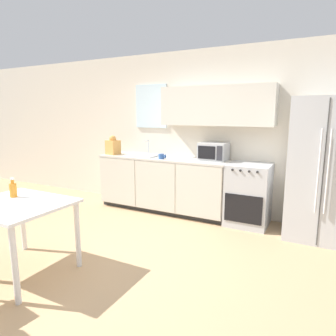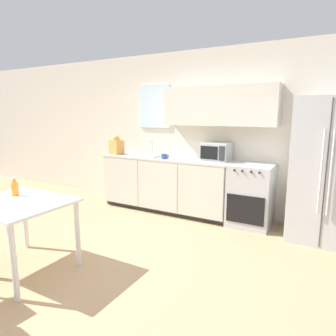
{
  "view_description": "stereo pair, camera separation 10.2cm",
  "coord_description": "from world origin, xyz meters",
  "px_view_note": "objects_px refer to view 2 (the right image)",
  "views": [
    {
      "loc": [
        1.97,
        -2.45,
        1.68
      ],
      "look_at": [
        0.39,
        0.57,
        1.05
      ],
      "focal_mm": 32.0,
      "sensor_mm": 36.0,
      "label": 1
    },
    {
      "loc": [
        2.06,
        -2.41,
        1.68
      ],
      "look_at": [
        0.39,
        0.57,
        1.05
      ],
      "focal_mm": 32.0,
      "sensor_mm": 36.0,
      "label": 2
    }
  ],
  "objects_px": {
    "drink_bottle": "(15,188)",
    "coffee_mug": "(164,156)",
    "refrigerator": "(327,171)",
    "oven_range": "(251,195)",
    "dining_table": "(18,212)",
    "microwave": "(216,152)"
  },
  "relations": [
    {
      "from": "dining_table",
      "to": "coffee_mug",
      "type": "bearing_deg",
      "value": 79.99
    },
    {
      "from": "refrigerator",
      "to": "coffee_mug",
      "type": "height_order",
      "value": "refrigerator"
    },
    {
      "from": "oven_range",
      "to": "dining_table",
      "type": "xyz_separation_m",
      "value": [
        -1.81,
        -2.54,
        0.19
      ]
    },
    {
      "from": "oven_range",
      "to": "microwave",
      "type": "height_order",
      "value": "microwave"
    },
    {
      "from": "oven_range",
      "to": "drink_bottle",
      "type": "bearing_deg",
      "value": -130.23
    },
    {
      "from": "dining_table",
      "to": "oven_range",
      "type": "bearing_deg",
      "value": 54.43
    },
    {
      "from": "microwave",
      "to": "dining_table",
      "type": "distance_m",
      "value": 2.93
    },
    {
      "from": "refrigerator",
      "to": "drink_bottle",
      "type": "bearing_deg",
      "value": -141.94
    },
    {
      "from": "refrigerator",
      "to": "coffee_mug",
      "type": "xyz_separation_m",
      "value": [
        -2.37,
        -0.12,
        0.03
      ]
    },
    {
      "from": "microwave",
      "to": "coffee_mug",
      "type": "relative_size",
      "value": 3.39
    },
    {
      "from": "drink_bottle",
      "to": "coffee_mug",
      "type": "bearing_deg",
      "value": 74.07
    },
    {
      "from": "microwave",
      "to": "drink_bottle",
      "type": "relative_size",
      "value": 2.04
    },
    {
      "from": "dining_table",
      "to": "microwave",
      "type": "bearing_deg",
      "value": 65.33
    },
    {
      "from": "oven_range",
      "to": "refrigerator",
      "type": "distance_m",
      "value": 1.08
    },
    {
      "from": "refrigerator",
      "to": "oven_range",
      "type": "bearing_deg",
      "value": 176.93
    },
    {
      "from": "oven_range",
      "to": "microwave",
      "type": "xyz_separation_m",
      "value": [
        -0.6,
        0.1,
        0.61
      ]
    },
    {
      "from": "oven_range",
      "to": "dining_table",
      "type": "bearing_deg",
      "value": -125.57
    },
    {
      "from": "coffee_mug",
      "to": "dining_table",
      "type": "bearing_deg",
      "value": -100.01
    },
    {
      "from": "oven_range",
      "to": "drink_bottle",
      "type": "distance_m",
      "value": 3.17
    },
    {
      "from": "microwave",
      "to": "coffee_mug",
      "type": "height_order",
      "value": "microwave"
    },
    {
      "from": "oven_range",
      "to": "refrigerator",
      "type": "relative_size",
      "value": 0.49
    },
    {
      "from": "refrigerator",
      "to": "drink_bottle",
      "type": "xyz_separation_m",
      "value": [
        -3.0,
        -2.35,
        -0.09
      ]
    }
  ]
}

